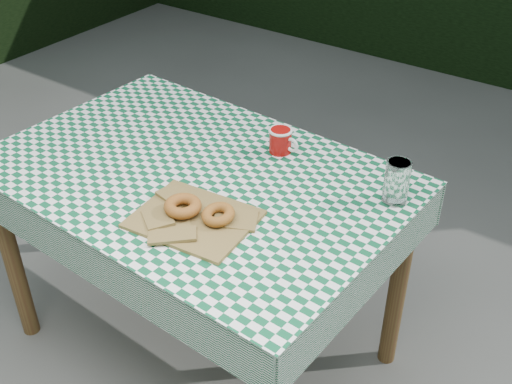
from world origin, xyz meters
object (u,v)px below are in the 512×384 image
paper_bag (194,218)px  coffee_mug (280,141)px  table (200,267)px  drinking_glass (397,182)px

paper_bag → coffee_mug: coffee_mug is taller
paper_bag → table: bearing=130.0°
paper_bag → drinking_glass: bearing=44.5°
coffee_mug → drinking_glass: 0.42m
coffee_mug → drinking_glass: bearing=-2.1°
paper_bag → coffee_mug: size_ratio=2.23×
table → coffee_mug: 0.51m
drinking_glass → table: bearing=-159.6°
table → paper_bag: (0.16, -0.19, 0.39)m
table → paper_bag: size_ratio=3.94×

